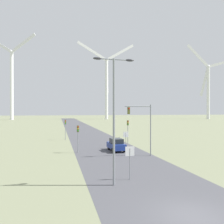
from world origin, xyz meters
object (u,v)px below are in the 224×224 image
at_px(stop_sign_far, 126,137).
at_px(traffic_light_post_near_right, 128,126).
at_px(wind_turbine_right, 208,85).
at_px(wind_turbine_left, 12,78).
at_px(stop_sign_near, 130,156).
at_px(traffic_light_post_near_left, 78,133).
at_px(wind_turbine_center, 107,81).
at_px(traffic_light_post_mid_left, 65,125).
at_px(traffic_light_mast_overhead, 142,120).
at_px(car_approaching, 116,145).
at_px(streetlamp, 114,105).

xyz_separation_m(stop_sign_far, traffic_light_post_near_right, (2.32, 6.17, 1.16)).
bearing_deg(traffic_light_post_near_right, stop_sign_far, -110.63).
bearing_deg(wind_turbine_right, wind_turbine_left, 173.50).
bearing_deg(stop_sign_near, traffic_light_post_near_left, 104.00).
xyz_separation_m(stop_sign_far, wind_turbine_center, (24.11, 123.74, 25.61)).
xyz_separation_m(traffic_light_post_mid_left, wind_turbine_left, (-31.57, 111.73, 25.16)).
bearing_deg(wind_turbine_left, traffic_light_post_near_right, -70.35).
bearing_deg(traffic_light_post_mid_left, wind_turbine_left, 105.78).
bearing_deg(stop_sign_near, traffic_light_mast_overhead, 62.18).
height_order(stop_sign_near, car_approaching, stop_sign_near).
distance_m(traffic_light_post_mid_left, wind_turbine_left, 118.80).
xyz_separation_m(stop_sign_far, traffic_light_post_near_left, (-7.29, -1.02, 0.93)).
bearing_deg(stop_sign_far, car_approaching, -154.63).
bearing_deg(traffic_light_post_near_left, stop_sign_far, 7.97).
relative_size(car_approaching, wind_turbine_center, 0.07).
bearing_deg(car_approaching, wind_turbine_center, 78.28).
height_order(stop_sign_far, traffic_light_post_mid_left, traffic_light_post_mid_left).
xyz_separation_m(traffic_light_post_near_right, wind_turbine_center, (21.78, 117.57, 24.46)).
distance_m(traffic_light_mast_overhead, wind_turbine_left, 138.48).
bearing_deg(stop_sign_near, streetlamp, -148.46).
xyz_separation_m(stop_sign_near, traffic_light_post_mid_left, (-4.52, 27.36, 1.00)).
bearing_deg(wind_turbine_right, wind_turbine_center, 168.99).
relative_size(streetlamp, traffic_light_mast_overhead, 1.49).
height_order(traffic_light_post_mid_left, traffic_light_mast_overhead, traffic_light_mast_overhead).
relative_size(traffic_light_post_near_left, wind_turbine_left, 0.07).
bearing_deg(car_approaching, streetlamp, -105.60).
relative_size(stop_sign_near, traffic_light_post_near_right, 0.68).
bearing_deg(stop_sign_near, traffic_light_post_near_right, 72.50).
bearing_deg(traffic_light_mast_overhead, car_approaching, 118.24).
relative_size(traffic_light_post_near_left, traffic_light_post_near_right, 0.92).
bearing_deg(traffic_light_post_near_right, streetlamp, -110.71).
height_order(stop_sign_near, wind_turbine_right, wind_turbine_right).
bearing_deg(wind_turbine_center, wind_turbine_left, 178.82).
xyz_separation_m(stop_sign_near, traffic_light_mast_overhead, (4.67, 8.85, 2.65)).
xyz_separation_m(stop_sign_far, car_approaching, (-1.72, -0.82, -0.96)).
distance_m(streetlamp, wind_turbine_right, 163.34).
distance_m(traffic_light_post_near_left, wind_turbine_right, 154.49).
bearing_deg(traffic_light_post_near_left, wind_turbine_right, 46.17).
bearing_deg(streetlamp, traffic_light_post_mid_left, 95.77).
relative_size(traffic_light_mast_overhead, car_approaching, 1.59).
distance_m(stop_sign_near, wind_turbine_center, 142.91).
relative_size(traffic_light_mast_overhead, wind_turbine_center, 0.12).
relative_size(traffic_light_post_near_left, car_approaching, 0.91).
relative_size(stop_sign_far, wind_turbine_right, 0.05).
height_order(traffic_light_post_near_right, traffic_light_mast_overhead, traffic_light_mast_overhead).
bearing_deg(stop_sign_near, car_approaching, 80.03).
height_order(car_approaching, wind_turbine_center, wind_turbine_center).
relative_size(traffic_light_post_near_right, wind_turbine_center, 0.07).
bearing_deg(stop_sign_far, wind_turbine_center, 78.98).
distance_m(car_approaching, wind_turbine_right, 150.88).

